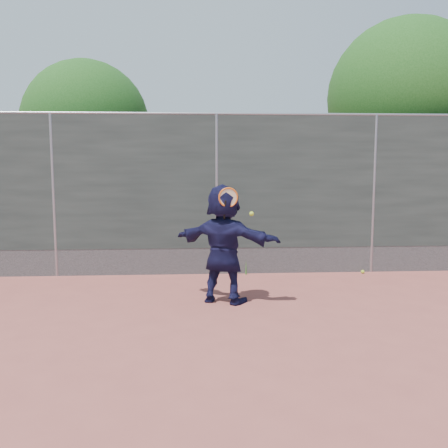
{
  "coord_description": "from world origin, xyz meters",
  "views": [
    {
      "loc": [
        -0.43,
        -5.82,
        2.14
      ],
      "look_at": [
        0.02,
        1.59,
        1.2
      ],
      "focal_mm": 40.0,
      "sensor_mm": 36.0,
      "label": 1
    }
  ],
  "objects": [
    {
      "name": "fence",
      "position": [
        -0.0,
        3.5,
        1.58
      ],
      "size": [
        20.0,
        0.06,
        3.03
      ],
      "color": "#38423D",
      "rests_on": "ground"
    },
    {
      "name": "swing_action",
      "position": [
        0.1,
        1.38,
        1.57
      ],
      "size": [
        0.52,
        0.15,
        0.51
      ],
      "color": "orange",
      "rests_on": "ground"
    },
    {
      "name": "weed_clump",
      "position": [
        0.29,
        3.38,
        0.13
      ],
      "size": [
        0.68,
        0.07,
        0.3
      ],
      "color": "#387226",
      "rests_on": "ground"
    },
    {
      "name": "tree_left",
      "position": [
        -2.85,
        6.55,
        2.94
      ],
      "size": [
        3.15,
        3.0,
        4.53
      ],
      "color": "#382314",
      "rests_on": "ground"
    },
    {
      "name": "tree_right",
      "position": [
        4.68,
        5.75,
        3.49
      ],
      "size": [
        3.78,
        3.6,
        5.39
      ],
      "color": "#382314",
      "rests_on": "ground"
    },
    {
      "name": "ball_ground",
      "position": [
        2.79,
        3.35,
        0.03
      ],
      "size": [
        0.07,
        0.07,
        0.07
      ],
      "primitive_type": "sphere",
      "color": "#AECE2D",
      "rests_on": "ground"
    },
    {
      "name": "ground",
      "position": [
        0.0,
        0.0,
        0.0
      ],
      "size": [
        80.0,
        80.0,
        0.0
      ],
      "primitive_type": "plane",
      "color": "#9E4C42",
      "rests_on": "ground"
    },
    {
      "name": "player",
      "position": [
        0.02,
        1.59,
        0.9
      ],
      "size": [
        1.74,
        1.18,
        1.8
      ],
      "primitive_type": "imported",
      "rotation": [
        0.0,
        0.0,
        2.71
      ],
      "color": "#15153A",
      "rests_on": "ground"
    }
  ]
}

